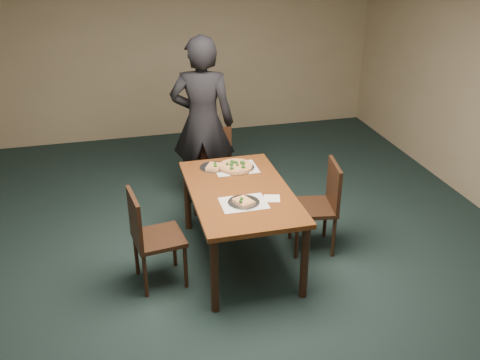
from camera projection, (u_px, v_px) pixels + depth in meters
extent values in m
plane|color=black|center=(243.00, 289.00, 4.77)|extent=(8.00, 8.00, 0.00)
plane|color=tan|center=(173.00, 41.00, 7.63)|extent=(6.00, 0.00, 6.00)
cube|color=#512710|center=(240.00, 192.00, 4.88)|extent=(0.90, 1.50, 0.04)
cylinder|color=black|center=(215.00, 276.00, 4.36)|extent=(0.07, 0.07, 0.70)
cylinder|color=black|center=(187.00, 199.00, 5.56)|extent=(0.07, 0.07, 0.70)
cylinder|color=black|center=(305.00, 262.00, 4.53)|extent=(0.07, 0.07, 0.70)
cylinder|color=black|center=(259.00, 190.00, 5.73)|extent=(0.07, 0.07, 0.70)
cube|color=black|center=(212.00, 172.00, 5.92)|extent=(0.52, 0.52, 0.04)
cylinder|color=black|center=(195.00, 198.00, 5.87)|extent=(0.04, 0.04, 0.43)
cylinder|color=black|center=(198.00, 183.00, 6.19)|extent=(0.04, 0.04, 0.43)
cylinder|color=black|center=(228.00, 198.00, 5.86)|extent=(0.04, 0.04, 0.43)
cylinder|color=black|center=(229.00, 184.00, 6.18)|extent=(0.04, 0.04, 0.43)
cube|color=black|center=(213.00, 145.00, 5.99)|extent=(0.41, 0.15, 0.44)
cube|color=black|center=(159.00, 238.00, 4.69)|extent=(0.47, 0.47, 0.04)
cylinder|color=black|center=(186.00, 267.00, 4.70)|extent=(0.04, 0.04, 0.43)
cylinder|color=black|center=(145.00, 276.00, 4.58)|extent=(0.04, 0.04, 0.43)
cylinder|color=black|center=(174.00, 246.00, 5.00)|extent=(0.04, 0.04, 0.43)
cylinder|color=black|center=(136.00, 254.00, 4.88)|extent=(0.04, 0.04, 0.43)
cube|color=black|center=(135.00, 219.00, 4.52)|extent=(0.09, 0.42, 0.44)
cube|color=black|center=(313.00, 208.00, 5.19)|extent=(0.48, 0.48, 0.04)
cylinder|color=black|center=(290.00, 220.00, 5.44)|extent=(0.04, 0.04, 0.43)
cylinder|color=black|center=(325.00, 219.00, 5.46)|extent=(0.04, 0.04, 0.43)
cylinder|color=black|center=(297.00, 239.00, 5.12)|extent=(0.04, 0.04, 0.43)
cylinder|color=black|center=(334.00, 237.00, 5.14)|extent=(0.04, 0.04, 0.43)
cube|color=black|center=(334.00, 185.00, 5.10)|extent=(0.10, 0.42, 0.44)
imported|color=black|center=(203.00, 123.00, 5.86)|extent=(0.80, 0.64, 1.92)
cube|color=white|center=(236.00, 168.00, 5.29)|extent=(0.42, 0.32, 0.00)
cube|color=white|center=(244.00, 203.00, 4.64)|extent=(0.40, 0.30, 0.00)
cylinder|color=silver|center=(236.00, 167.00, 5.29)|extent=(0.36, 0.36, 0.01)
cylinder|color=#BE7949|center=(236.00, 166.00, 5.28)|extent=(0.33, 0.33, 0.02)
cylinder|color=#F1D47E|center=(236.00, 165.00, 5.28)|extent=(0.29, 0.29, 0.01)
sphere|color=#153F13|center=(227.00, 164.00, 5.26)|extent=(0.03, 0.03, 0.03)
sphere|color=#153F13|center=(232.00, 162.00, 5.30)|extent=(0.04, 0.04, 0.04)
sphere|color=#153F13|center=(242.00, 162.00, 5.29)|extent=(0.04, 0.04, 0.04)
sphere|color=#153F13|center=(232.00, 164.00, 5.25)|extent=(0.04, 0.04, 0.04)
sphere|color=#153F13|center=(243.00, 163.00, 5.28)|extent=(0.03, 0.03, 0.03)
sphere|color=#153F13|center=(232.00, 168.00, 5.17)|extent=(0.04, 0.04, 0.04)
sphere|color=#153F13|center=(236.00, 162.00, 5.30)|extent=(0.03, 0.03, 0.03)
sphere|color=#153F13|center=(236.00, 163.00, 5.29)|extent=(0.03, 0.03, 0.03)
sphere|color=#153F13|center=(237.00, 165.00, 5.24)|extent=(0.03, 0.03, 0.03)
sphere|color=#153F13|center=(243.00, 167.00, 5.19)|extent=(0.04, 0.04, 0.04)
sphere|color=#153F13|center=(243.00, 163.00, 5.27)|extent=(0.04, 0.04, 0.04)
cylinder|color=silver|center=(244.00, 202.00, 4.64)|extent=(0.28, 0.28, 0.01)
cube|color=#BE7949|center=(244.00, 201.00, 4.63)|extent=(0.19, 0.21, 0.02)
cube|color=#F1D47E|center=(244.00, 200.00, 4.63)|extent=(0.15, 0.17, 0.01)
sphere|color=#153F13|center=(241.00, 201.00, 4.58)|extent=(0.03, 0.03, 0.03)
sphere|color=#153F13|center=(242.00, 199.00, 4.62)|extent=(0.03, 0.03, 0.03)
cylinder|color=silver|center=(214.00, 167.00, 5.30)|extent=(0.28, 0.28, 0.01)
cube|color=#BE7949|center=(214.00, 166.00, 5.29)|extent=(0.20, 0.21, 0.02)
cube|color=#F1D47E|center=(214.00, 165.00, 5.29)|extent=(0.15, 0.17, 0.01)
sphere|color=#153F13|center=(215.00, 163.00, 5.30)|extent=(0.03, 0.03, 0.03)
sphere|color=#153F13|center=(215.00, 166.00, 5.25)|extent=(0.03, 0.03, 0.03)
cube|color=white|center=(272.00, 198.00, 4.71)|extent=(0.17, 0.17, 0.01)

